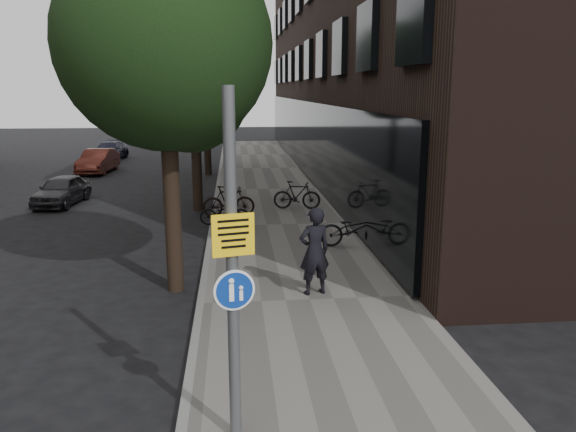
{
  "coord_description": "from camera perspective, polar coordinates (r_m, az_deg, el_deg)",
  "views": [
    {
      "loc": [
        -1.26,
        -7.54,
        4.38
      ],
      "look_at": [
        -0.24,
        2.91,
        2.0
      ],
      "focal_mm": 35.0,
      "sensor_mm": 36.0,
      "label": 1
    }
  ],
  "objects": [
    {
      "name": "ground",
      "position": [
        8.81,
        3.56,
        -17.06
      ],
      "size": [
        120.0,
        120.0,
        0.0
      ],
      "primitive_type": "plane",
      "color": "black",
      "rests_on": "ground"
    },
    {
      "name": "sidewalk",
      "position": [
        18.13,
        -0.63,
        -1.02
      ],
      "size": [
        4.5,
        60.0,
        0.12
      ],
      "primitive_type": "cube",
      "color": "slate",
      "rests_on": "ground"
    },
    {
      "name": "curb_edge",
      "position": [
        18.08,
        -7.75,
        -1.16
      ],
      "size": [
        0.15,
        60.0,
        0.13
      ],
      "primitive_type": "cube",
      "color": "slate",
      "rests_on": "ground"
    },
    {
      "name": "street_tree_near",
      "position": [
        12.27,
        -11.96,
        15.91
      ],
      "size": [
        4.4,
        4.4,
        7.5
      ],
      "color": "black",
      "rests_on": "ground"
    },
    {
      "name": "street_tree_mid",
      "position": [
        20.73,
        -9.38,
        14.62
      ],
      "size": [
        5.0,
        5.0,
        7.8
      ],
      "color": "black",
      "rests_on": "ground"
    },
    {
      "name": "street_tree_far",
      "position": [
        29.72,
        -8.26,
        14.05
      ],
      "size": [
        5.0,
        5.0,
        7.8
      ],
      "color": "black",
      "rests_on": "ground"
    },
    {
      "name": "signpost",
      "position": [
        6.65,
        -5.68,
        -5.57
      ],
      "size": [
        0.49,
        0.14,
        4.3
      ],
      "rotation": [
        0.0,
        0.0,
        0.23
      ],
      "color": "#595B5E",
      "rests_on": "sidewalk"
    },
    {
      "name": "pedestrian",
      "position": [
        11.81,
        2.7,
        -3.59
      ],
      "size": [
        0.78,
        0.62,
        1.87
      ],
      "primitive_type": "imported",
      "rotation": [
        0.0,
        0.0,
        3.41
      ],
      "color": "black",
      "rests_on": "sidewalk"
    },
    {
      "name": "parked_bike_facade_near",
      "position": [
        15.56,
        6.7,
        -1.33
      ],
      "size": [
        1.93,
        0.82,
        0.99
      ],
      "primitive_type": "imported",
      "rotation": [
        0.0,
        0.0,
        1.48
      ],
      "color": "black",
      "rests_on": "sidewalk"
    },
    {
      "name": "parked_bike_facade_far",
      "position": [
        20.33,
        0.91,
        2.14
      ],
      "size": [
        1.76,
        0.76,
        1.02
      ],
      "primitive_type": "imported",
      "rotation": [
        0.0,
        0.0,
        1.41
      ],
      "color": "black",
      "rests_on": "sidewalk"
    },
    {
      "name": "parked_bike_curb_near",
      "position": [
        18.02,
        -6.46,
        0.37
      ],
      "size": [
        1.64,
        0.71,
        0.84
      ],
      "primitive_type": "imported",
      "rotation": [
        0.0,
        0.0,
        1.47
      ],
      "color": "black",
      "rests_on": "sidewalk"
    },
    {
      "name": "parked_bike_curb_far",
      "position": [
        19.22,
        -6.05,
        1.51
      ],
      "size": [
        1.79,
        0.58,
        1.06
      ],
      "primitive_type": "imported",
      "rotation": [
        0.0,
        0.0,
        1.62
      ],
      "color": "black",
      "rests_on": "sidewalk"
    },
    {
      "name": "parked_car_near",
      "position": [
        23.4,
        -22.01,
        2.46
      ],
      "size": [
        1.73,
        3.49,
        1.14
      ],
      "primitive_type": "imported",
      "rotation": [
        0.0,
        0.0,
        -0.12
      ],
      "color": "black",
      "rests_on": "ground"
    },
    {
      "name": "parked_car_mid",
      "position": [
        31.81,
        -18.74,
        5.32
      ],
      "size": [
        1.63,
        3.91,
        1.26
      ],
      "primitive_type": "imported",
      "rotation": [
        0.0,
        0.0,
        -0.08
      ],
      "color": "maroon",
      "rests_on": "ground"
    },
    {
      "name": "parked_car_far",
      "position": [
        37.42,
        -17.7,
        6.32
      ],
      "size": [
        2.04,
        4.1,
        1.15
      ],
      "primitive_type": "imported",
      "rotation": [
        0.0,
        0.0,
        -0.11
      ],
      "color": "#1A1D2E",
      "rests_on": "ground"
    }
  ]
}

